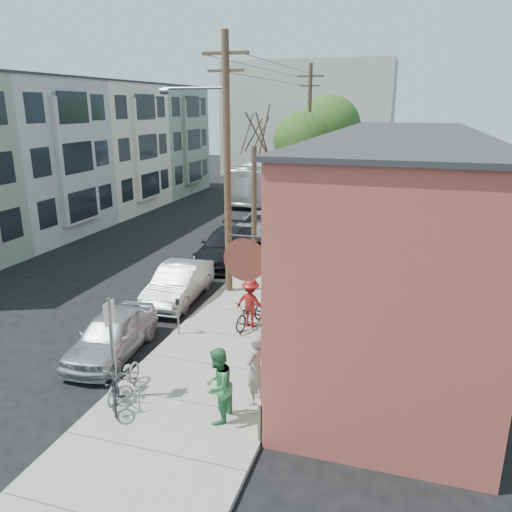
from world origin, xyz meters
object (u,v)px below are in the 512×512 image
(patron_grey, at_px, (255,369))
(parked_bike_b, at_px, (124,378))
(parking_meter_near, at_px, (178,311))
(tree_bare, at_px, (254,212))
(bus, at_px, (266,179))
(parked_bike_a, at_px, (114,386))
(car_0, at_px, (112,334))
(patio_chair_a, at_px, (277,367))
(patron_green, at_px, (218,386))
(car_2, at_px, (227,246))
(car_3, at_px, (259,224))
(utility_pole_near, at_px, (226,162))
(parking_meter_far, at_px, (252,247))
(car_1, at_px, (179,283))
(tree_leafy_far, at_px, (329,128))
(sign_post, at_px, (112,339))
(patio_chair_b, at_px, (273,356))
(cyclist, at_px, (251,303))
(tree_leafy_mid, at_px, (302,141))

(patron_grey, bearing_deg, parked_bike_b, -67.15)
(parking_meter_near, distance_m, tree_bare, 7.09)
(patron_grey, relative_size, bus, 0.16)
(bus, bearing_deg, parked_bike_a, -79.76)
(patron_grey, xyz_separation_m, car_0, (-5.10, 1.38, -0.40))
(patio_chair_a, bearing_deg, parked_bike_a, -149.84)
(bus, bearing_deg, patron_green, -74.68)
(car_2, bearing_deg, car_3, 86.38)
(utility_pole_near, bearing_deg, parking_meter_far, 92.11)
(patron_grey, bearing_deg, car_1, -129.00)
(tree_leafy_far, bearing_deg, patio_chair_a, -83.23)
(parking_meter_near, height_order, parking_meter_far, same)
(sign_post, bearing_deg, patron_grey, 13.94)
(patio_chair_b, distance_m, car_2, 11.18)
(tree_bare, distance_m, parked_bike_b, 10.80)
(car_2, bearing_deg, parking_meter_far, -16.87)
(parking_meter_far, xyz_separation_m, cyclist, (2.13, -6.91, 0.03))
(utility_pole_near, distance_m, patron_grey, 9.32)
(parked_bike_a, bearing_deg, tree_bare, 56.10)
(patron_green, height_order, cyclist, patron_green)
(patron_green, height_order, car_0, patron_green)
(sign_post, bearing_deg, utility_pole_near, 89.72)
(car_0, bearing_deg, patron_green, -33.80)
(tree_bare, xyz_separation_m, car_3, (-2.00, 7.45, -2.34))
(parking_meter_near, distance_m, utility_pole_near, 6.25)
(sign_post, distance_m, car_1, 7.30)
(parking_meter_far, xyz_separation_m, car_2, (-1.45, 0.34, -0.19))
(parking_meter_far, distance_m, patio_chair_b, 10.28)
(tree_bare, height_order, car_0, tree_bare)
(car_2, bearing_deg, cyclist, -67.35)
(car_3, bearing_deg, parked_bike_b, -86.49)
(tree_leafy_far, distance_m, car_2, 18.87)
(cyclist, relative_size, bus, 0.15)
(sign_post, xyz_separation_m, car_3, (-1.55, 18.17, -1.16))
(tree_leafy_mid, relative_size, car_1, 1.58)
(parked_bike_a, relative_size, car_2, 0.34)
(tree_leafy_mid, distance_m, parked_bike_b, 20.84)
(patron_grey, bearing_deg, car_3, -152.16)
(patio_chair_b, bearing_deg, car_1, 136.30)
(sign_post, height_order, tree_leafy_far, tree_leafy_far)
(parked_bike_b, distance_m, car_0, 2.67)
(parked_bike_b, distance_m, car_2, 12.44)
(tree_leafy_far, distance_m, patio_chair_b, 28.67)
(car_3, distance_m, bus, 12.33)
(parked_bike_a, distance_m, parked_bike_b, 0.51)
(parked_bike_b, bearing_deg, parking_meter_far, 85.75)
(tree_leafy_mid, height_order, patron_green, tree_leafy_mid)
(parking_meter_near, height_order, bus, bus)
(car_1, distance_m, bus, 23.25)
(tree_bare, xyz_separation_m, bus, (-5.01, 19.36, -1.38))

